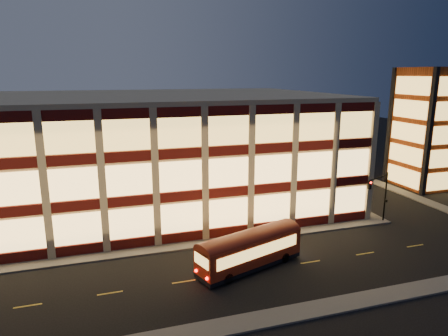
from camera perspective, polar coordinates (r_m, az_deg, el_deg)
name	(u,v)px	position (r m, az deg, el deg)	size (l,w,h in m)	color
ground	(191,249)	(40.74, -4.73, -11.53)	(200.00, 200.00, 0.00)	black
sidewalk_office_south	(159,249)	(41.13, -9.20, -11.29)	(54.00, 2.00, 0.15)	#514F4C
sidewalk_office_east	(311,185)	(63.77, 12.29, -2.45)	(2.00, 30.00, 0.15)	#514F4C
sidewalk_tower_west	(370,180)	(69.76, 20.18, -1.61)	(2.00, 30.00, 0.15)	#514F4C
sidewalk_near	(233,325)	(29.78, 1.26, -21.54)	(100.00, 2.00, 0.15)	#514F4C
office_building	(140,150)	(54.17, -11.88, 2.58)	(50.45, 30.45, 14.50)	tan
stair_tower	(430,128)	(68.31, 27.33, 5.05)	(8.60, 8.60, 18.00)	#8C3814
traffic_signal_far	(380,190)	(48.96, 21.39, -2.98)	(3.79, 1.87, 6.00)	black
trolley_bus	(250,248)	(36.46, 3.70, -11.28)	(10.54, 5.71, 3.48)	maroon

